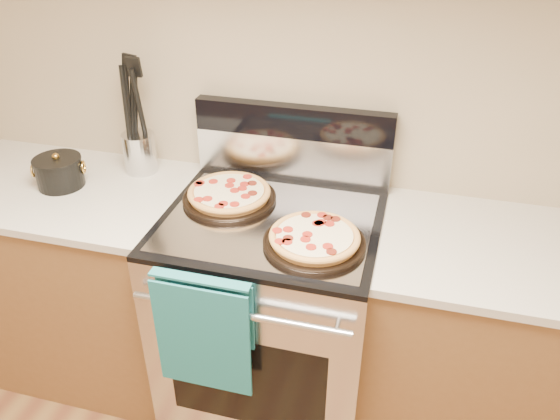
% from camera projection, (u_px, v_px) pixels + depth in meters
% --- Properties ---
extents(wall_back, '(4.00, 0.00, 4.00)m').
position_uv_depth(wall_back, '(297.00, 68.00, 1.98)').
color(wall_back, tan).
rests_on(wall_back, ground).
extents(range_body, '(0.76, 0.68, 0.90)m').
position_uv_depth(range_body, '(272.00, 318.00, 2.16)').
color(range_body, '#B7B7BC').
rests_on(range_body, ground).
extents(oven_window, '(0.56, 0.01, 0.40)m').
position_uv_depth(oven_window, '(246.00, 383.00, 1.88)').
color(oven_window, black).
rests_on(oven_window, range_body).
extents(cooktop, '(0.76, 0.68, 0.02)m').
position_uv_depth(cooktop, '(272.00, 220.00, 1.92)').
color(cooktop, black).
rests_on(cooktop, range_body).
extents(backsplash_lower, '(0.76, 0.06, 0.18)m').
position_uv_depth(backsplash_lower, '(293.00, 157.00, 2.12)').
color(backsplash_lower, silver).
rests_on(backsplash_lower, cooktop).
extents(backsplash_upper, '(0.76, 0.06, 0.12)m').
position_uv_depth(backsplash_upper, '(293.00, 121.00, 2.04)').
color(backsplash_upper, black).
rests_on(backsplash_upper, backsplash_lower).
extents(oven_handle, '(0.70, 0.03, 0.03)m').
position_uv_depth(oven_handle, '(239.00, 314.00, 1.66)').
color(oven_handle, silver).
rests_on(oven_handle, range_body).
extents(dish_towel, '(0.32, 0.05, 0.42)m').
position_uv_depth(dish_towel, '(204.00, 331.00, 1.74)').
color(dish_towel, '#198069').
rests_on(dish_towel, oven_handle).
extents(foil_sheet, '(0.70, 0.55, 0.01)m').
position_uv_depth(foil_sheet, '(269.00, 221.00, 1.89)').
color(foil_sheet, gray).
rests_on(foil_sheet, cooktop).
extents(cabinet_left, '(1.00, 0.62, 0.88)m').
position_uv_depth(cabinet_left, '(80.00, 280.00, 2.38)').
color(cabinet_left, brown).
rests_on(cabinet_left, ground).
extents(countertop_left, '(1.02, 0.64, 0.03)m').
position_uv_depth(countertop_left, '(58.00, 189.00, 2.14)').
color(countertop_left, '#B9B1A6').
rests_on(countertop_left, cabinet_left).
extents(cabinet_right, '(1.00, 0.62, 0.88)m').
position_uv_depth(cabinet_right, '(506.00, 357.00, 1.99)').
color(cabinet_right, brown).
rests_on(cabinet_right, ground).
extents(countertop_right, '(1.02, 0.64, 0.03)m').
position_uv_depth(countertop_right, '(537.00, 257.00, 1.76)').
color(countertop_right, '#B9B1A6').
rests_on(countertop_right, cabinet_right).
extents(pepperoni_pizza_back, '(0.39, 0.39, 0.05)m').
position_uv_depth(pepperoni_pizza_back, '(229.00, 195.00, 1.99)').
color(pepperoni_pizza_back, '#C87A3D').
rests_on(pepperoni_pizza_back, foil_sheet).
extents(pepperoni_pizza_front, '(0.41, 0.41, 0.04)m').
position_uv_depth(pepperoni_pizza_front, '(314.00, 239.00, 1.75)').
color(pepperoni_pizza_front, '#C87A3D').
rests_on(pepperoni_pizza_front, foil_sheet).
extents(utensil_crock, '(0.16, 0.16, 0.16)m').
position_uv_depth(utensil_crock, '(140.00, 153.00, 2.20)').
color(utensil_crock, silver).
rests_on(utensil_crock, countertop_left).
extents(saucepan, '(0.23, 0.23, 0.11)m').
position_uv_depth(saucepan, '(60.00, 173.00, 2.11)').
color(saucepan, black).
rests_on(saucepan, countertop_left).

